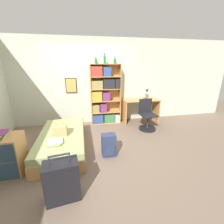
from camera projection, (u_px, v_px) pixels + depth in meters
The scene contains 15 objects.
ground_plane at pixel (91, 146), 3.54m from camera, with size 14.00×14.00×0.00m, color #756051.
wall_back at pixel (86, 82), 4.62m from camera, with size 10.00×0.09×2.60m.
bed at pixel (63, 141), 3.38m from camera, with size 0.97×1.84×0.39m.
handbag at pixel (60, 130), 3.20m from camera, with size 0.29×0.21×0.36m.
book_stack_on_bed at pixel (55, 142), 2.90m from camera, with size 0.32×0.33×0.04m.
suitcase at pixel (62, 181), 2.09m from camera, with size 0.50×0.33×0.72m.
dresser at pixel (2, 156), 2.55m from camera, with size 0.66×0.49×0.71m.
bookcase at pixel (104, 96), 4.65m from camera, with size 0.92×0.30×1.85m.
bottle_green at pixel (96, 61), 4.33m from camera, with size 0.07×0.07×0.19m.
bottle_brown at pixel (105, 60), 4.31m from camera, with size 0.07×0.07×0.29m.
bottle_clear at pixel (115, 61), 4.40m from camera, with size 0.08×0.08×0.19m.
desk at pixel (141, 106), 4.89m from camera, with size 1.15×0.53×0.76m.
desk_lamp at pixel (147, 91), 4.84m from camera, with size 0.20×0.15×0.37m.
desk_chair at pixel (147, 120), 4.38m from camera, with size 0.48×0.48×0.88m.
backpack at pixel (109, 145), 3.12m from camera, with size 0.29×0.23×0.48m.
Camera 1 is at (-0.14, -3.16, 1.86)m, focal length 24.00 mm.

